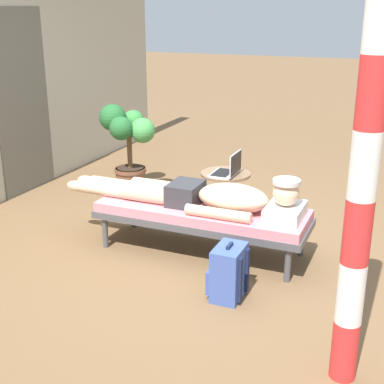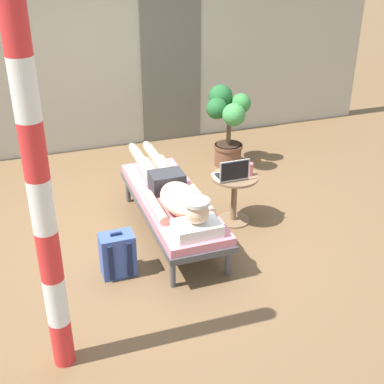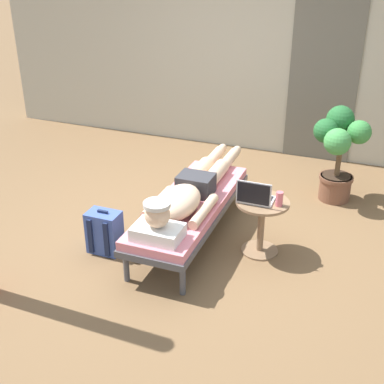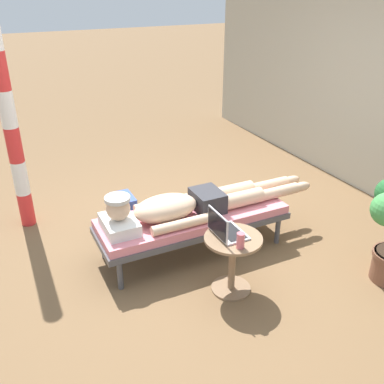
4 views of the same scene
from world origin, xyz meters
The scene contains 10 objects.
ground_plane centered at (0.00, 0.00, 0.00)m, with size 40.00×40.00×0.00m, color brown.
house_door_panel centered at (0.90, 2.35, 1.02)m, with size 0.84×0.03×2.04m, color #625F54.
lounge_chair centered at (0.10, -0.14, 0.35)m, with size 0.61×1.84×0.42m.
person_reclining centered at (0.10, -0.19, 0.52)m, with size 0.53×2.17×0.33m.
side_table centered at (0.79, -0.11, 0.36)m, with size 0.48×0.48×0.52m.
laptop centered at (0.73, -0.16, 0.58)m, with size 0.31×0.24×0.23m.
drink_glass centered at (0.94, -0.14, 0.59)m, with size 0.06×0.06×0.13m, color #D86672.
backpack centered at (-0.55, -0.61, 0.20)m, with size 0.30×0.26×0.42m.
potted_plant centered at (1.27, 1.23, 0.60)m, with size 0.59×0.65×1.01m.
porch_post centered at (-1.15, -1.52, 1.27)m, with size 0.15×0.15×2.54m.
Camera 1 is at (-3.88, -1.73, 2.02)m, focal length 50.23 mm.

